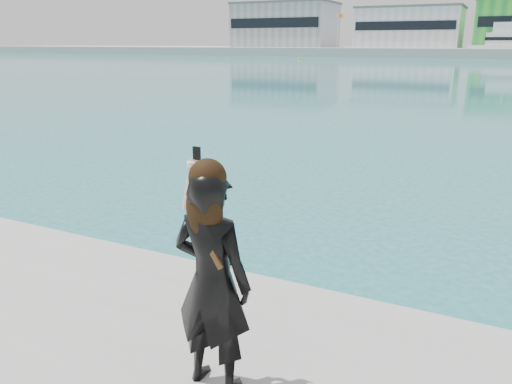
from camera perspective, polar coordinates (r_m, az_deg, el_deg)
far_quay at (r=133.54m, az=26.67°, el=14.07°), size 320.00×40.00×2.00m
warehouse_grey_left at (r=143.12m, az=3.37°, el=18.52°), size 26.52×16.36×11.50m
warehouse_white at (r=133.59m, az=17.14°, el=17.55°), size 24.48×15.35×9.50m
flagpole_left at (r=130.59m, az=9.35°, el=17.97°), size 1.28×0.16×8.00m
buoy_far at (r=102.61m, az=4.98°, el=14.86°), size 0.50×0.50×0.50m
woman at (r=3.58m, az=-5.10°, el=-9.50°), size 0.62×0.42×1.76m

